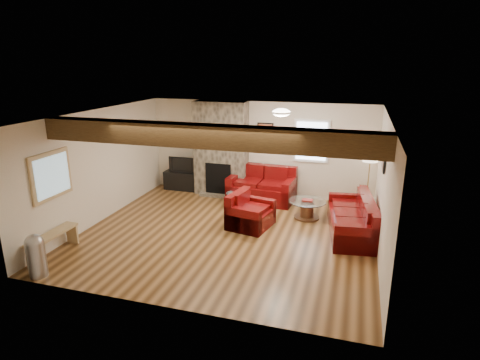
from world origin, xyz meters
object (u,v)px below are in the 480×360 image
at_px(sofa_three, 352,216).
at_px(floor_lamp, 370,159).
at_px(television, 183,164).
at_px(armchair_red, 251,210).
at_px(tv_cabinet, 183,180).
at_px(loveseat, 262,184).
at_px(coffee_table, 307,209).

xyz_separation_m(sofa_three, floor_lamp, (0.32, 1.72, 0.84)).
xyz_separation_m(sofa_three, television, (-4.63, 1.78, 0.34)).
relative_size(armchair_red, tv_cabinet, 0.90).
relative_size(loveseat, floor_lamp, 1.15).
bearing_deg(television, coffee_table, -17.85).
bearing_deg(sofa_three, armchair_red, -91.31).
height_order(sofa_three, floor_lamp, floor_lamp).
height_order(loveseat, tv_cabinet, loveseat).
xyz_separation_m(armchair_red, floor_lamp, (2.44, 1.95, 0.85)).
height_order(armchair_red, tv_cabinet, armchair_red).
bearing_deg(coffee_table, television, 162.15).
distance_m(loveseat, floor_lamp, 2.74).
distance_m(armchair_red, tv_cabinet, 3.23).
relative_size(coffee_table, floor_lamp, 0.60).
height_order(sofa_three, coffee_table, sofa_three).
relative_size(sofa_three, television, 2.72).
bearing_deg(tv_cabinet, sofa_three, -21.06).
height_order(loveseat, television, television).
bearing_deg(television, tv_cabinet, 0.00).
xyz_separation_m(coffee_table, tv_cabinet, (-3.63, 1.17, 0.05)).
bearing_deg(loveseat, floor_lamp, 8.83).
height_order(tv_cabinet, floor_lamp, floor_lamp).
height_order(loveseat, armchair_red, loveseat).
xyz_separation_m(armchair_red, coffee_table, (1.12, 0.84, -0.17)).
bearing_deg(floor_lamp, television, 179.22).
xyz_separation_m(loveseat, floor_lamp, (2.61, 0.23, 0.79)).
height_order(sofa_three, armchair_red, sofa_three).
height_order(armchair_red, coffee_table, armchair_red).
xyz_separation_m(sofa_three, loveseat, (-2.29, 1.48, 0.05)).
relative_size(television, floor_lamp, 0.52).
bearing_deg(tv_cabinet, coffee_table, -17.85).
bearing_deg(sofa_three, tv_cabinet, -118.61).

